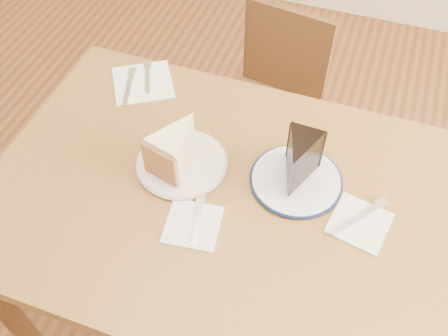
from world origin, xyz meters
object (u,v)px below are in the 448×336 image
table (232,219)px  plate_cream (182,163)px  chair_far (269,106)px  plate_navy (296,180)px  carrot_cake (178,146)px  chocolate_cake (298,164)px

table → plate_cream: size_ratio=5.47×
chair_far → plate_cream: size_ratio=3.52×
chair_far → plate_cream: bearing=91.5°
chair_far → plate_navy: size_ratio=3.57×
plate_navy → carrot_cake: bearing=-172.8°
table → chair_far: bearing=96.6°
plate_cream → plate_navy: (0.28, 0.04, 0.00)m
chair_far → chocolate_cake: 0.71m
plate_cream → chocolate_cake: 0.29m
chair_far → chocolate_cake: chocolate_cake is taller
table → carrot_cake: 0.23m
table → chair_far: chair_far is taller
chocolate_cake → carrot_cake: bearing=9.4°
chair_far → carrot_cake: (-0.08, -0.59, 0.38)m
table → plate_cream: bearing=162.0°
plate_cream → table: bearing=-18.0°
plate_cream → carrot_cake: size_ratio=1.64×
carrot_cake → plate_navy: bearing=21.5°
table → chocolate_cake: (0.13, 0.09, 0.17)m
carrot_cake → chocolate_cake: 0.29m
table → plate_navy: plate_navy is taller
chocolate_cake → plate_cream: bearing=11.0°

